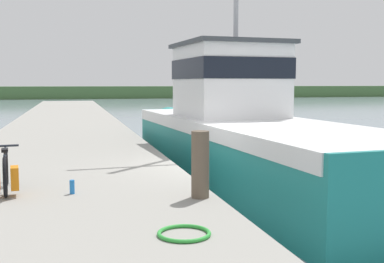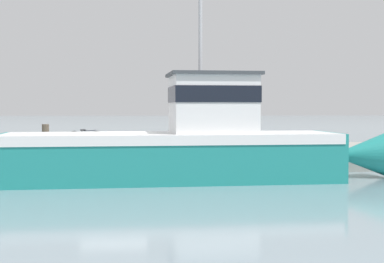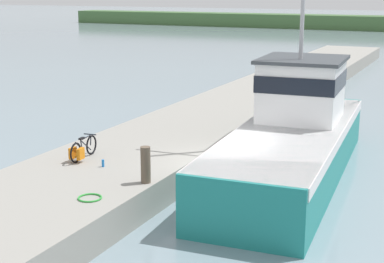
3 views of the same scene
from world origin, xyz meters
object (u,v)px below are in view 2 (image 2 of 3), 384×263
Objects in this scene: mooring_post at (46,137)px; water_bottle_by_bike at (71,144)px; fishing_boat_main at (190,143)px; bicycle_touring at (82,138)px.

water_bottle_by_bike is (-1.94, 0.75, -0.41)m from mooring_post.
fishing_boat_main is 8.75× the size of bicycle_touring.
mooring_post reaches higher than bicycle_touring.
fishing_boat_main is at bearing 46.56° from water_bottle_by_bike.
fishing_boat_main is 6.77m from water_bottle_by_bike.
fishing_boat_main reaches higher than water_bottle_by_bike.
bicycle_touring is 1.57× the size of mooring_post.
bicycle_touring is at bearing 161.63° from water_bottle_by_bike.
bicycle_touring reaches higher than water_bottle_by_bike.
mooring_post is (-2.71, -5.66, 0.10)m from fishing_boat_main.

